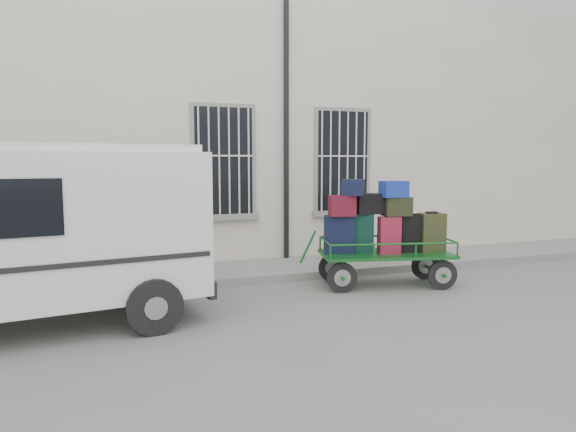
{
  "coord_description": "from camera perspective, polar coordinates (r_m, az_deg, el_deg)",
  "views": [
    {
      "loc": [
        -2.64,
        -7.52,
        2.26
      ],
      "look_at": [
        0.32,
        1.0,
        1.28
      ],
      "focal_mm": 32.0,
      "sensor_mm": 36.0,
      "label": 1
    }
  ],
  "objects": [
    {
      "name": "ground",
      "position": [
        8.29,
        0.18,
        -9.65
      ],
      "size": [
        80.0,
        80.0,
        0.0
      ],
      "primitive_type": "plane",
      "color": "slate",
      "rests_on": "ground"
    },
    {
      "name": "building",
      "position": [
        13.31,
        -7.78,
        9.29
      ],
      "size": [
        24.0,
        5.15,
        6.0
      ],
      "color": "beige",
      "rests_on": "ground"
    },
    {
      "name": "sidewalk",
      "position": [
        10.31,
        -3.89,
        -6.08
      ],
      "size": [
        24.0,
        1.7,
        0.15
      ],
      "primitive_type": "cube",
      "color": "gray",
      "rests_on": "ground"
    },
    {
      "name": "luggage_cart",
      "position": [
        9.38,
        10.46,
        -1.83
      ],
      "size": [
        2.8,
        1.54,
        1.93
      ],
      "rotation": [
        0.0,
        0.0,
        -0.22
      ],
      "color": "black",
      "rests_on": "ground"
    },
    {
      "name": "van",
      "position": [
        7.64,
        -28.26,
        -0.91
      ],
      "size": [
        5.15,
        2.79,
        2.47
      ],
      "rotation": [
        0.0,
        0.0,
        0.15
      ],
      "color": "white",
      "rests_on": "ground"
    }
  ]
}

